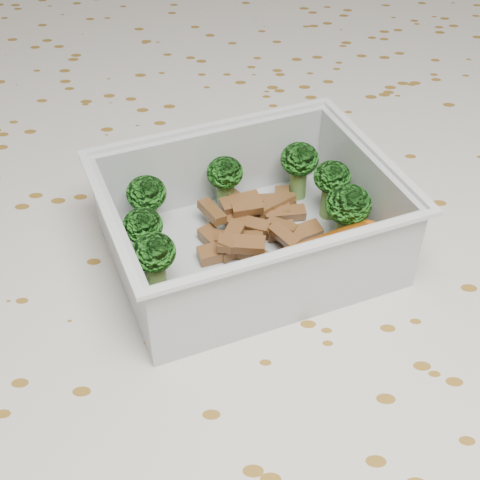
{
  "coord_description": "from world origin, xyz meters",
  "views": [
    {
      "loc": [
        0.01,
        -0.28,
        1.04
      ],
      "look_at": [
        0.0,
        0.01,
        0.78
      ],
      "focal_mm": 50.0,
      "sensor_mm": 36.0,
      "label": 1
    }
  ],
  "objects": [
    {
      "name": "sausage",
      "position": [
        0.03,
        -0.01,
        0.78
      ],
      "size": [
        0.13,
        0.08,
        0.02
      ],
      "color": "#AE5010",
      "rests_on": "lunch_container"
    },
    {
      "name": "broccoli_florets",
      "position": [
        0.01,
        0.04,
        0.79
      ],
      "size": [
        0.15,
        0.12,
        0.04
      ],
      "color": "#608C3F",
      "rests_on": "lunch_container"
    },
    {
      "name": "dining_table",
      "position": [
        0.0,
        0.0,
        0.67
      ],
      "size": [
        1.4,
        0.9,
        0.75
      ],
      "color": "brown",
      "rests_on": "ground"
    },
    {
      "name": "meat_pile",
      "position": [
        0.01,
        0.04,
        0.77
      ],
      "size": [
        0.08,
        0.08,
        0.02
      ],
      "color": "brown",
      "rests_on": "lunch_container"
    },
    {
      "name": "lunch_container",
      "position": [
        0.01,
        0.02,
        0.78
      ],
      "size": [
        0.21,
        0.19,
        0.06
      ],
      "color": "silver",
      "rests_on": "tablecloth"
    },
    {
      "name": "tablecloth",
      "position": [
        0.0,
        0.0,
        0.72
      ],
      "size": [
        1.46,
        0.96,
        0.19
      ],
      "color": "beige",
      "rests_on": "dining_table"
    }
  ]
}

